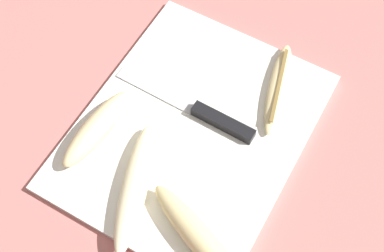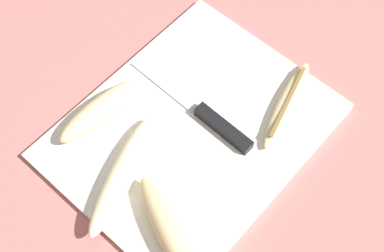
% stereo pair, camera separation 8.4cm
% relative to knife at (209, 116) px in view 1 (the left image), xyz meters
% --- Properties ---
extents(ground_plane, '(4.00, 4.00, 0.00)m').
position_rel_knife_xyz_m(ground_plane, '(-0.03, 0.01, -0.02)').
color(ground_plane, '#B76B66').
extents(cutting_board, '(0.42, 0.33, 0.01)m').
position_rel_knife_xyz_m(cutting_board, '(-0.03, 0.01, -0.01)').
color(cutting_board, white).
rests_on(cutting_board, ground_plane).
extents(knife, '(0.03, 0.25, 0.02)m').
position_rel_knife_xyz_m(knife, '(0.00, 0.00, 0.00)').
color(knife, black).
rests_on(knife, cutting_board).
extents(banana_bright_far, '(0.21, 0.11, 0.03)m').
position_rel_knife_xyz_m(banana_bright_far, '(-0.16, 0.04, 0.01)').
color(banana_bright_far, beige).
rests_on(banana_bright_far, cutting_board).
extents(banana_mellow_near, '(0.11, 0.20, 0.04)m').
position_rel_knife_xyz_m(banana_mellow_near, '(-0.18, -0.09, 0.01)').
color(banana_mellow_near, beige).
rests_on(banana_mellow_near, cutting_board).
extents(banana_soft_right, '(0.16, 0.05, 0.04)m').
position_rel_knife_xyz_m(banana_soft_right, '(-0.11, 0.14, 0.01)').
color(banana_soft_right, beige).
rests_on(banana_soft_right, cutting_board).
extents(banana_ripe_center, '(0.18, 0.08, 0.02)m').
position_rel_knife_xyz_m(banana_ripe_center, '(0.10, -0.07, 0.00)').
color(banana_ripe_center, beige).
rests_on(banana_ripe_center, cutting_board).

